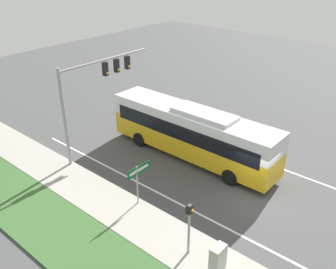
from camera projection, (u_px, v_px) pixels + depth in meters
name	position (u px, v px, depth m)	size (l,w,h in m)	color
ground_plane	(253.00, 193.00, 21.93)	(80.00, 80.00, 0.00)	#4C4C4F
sidewalk	(189.00, 251.00, 17.70)	(2.80, 80.00, 0.12)	#ADA89E
lane_divider_near	(219.00, 224.00, 19.48)	(0.14, 30.00, 0.01)	silver
lane_divider_far	(281.00, 168.00, 24.36)	(0.14, 30.00, 0.01)	silver
bus	(192.00, 131.00, 24.84)	(2.60, 12.28, 3.62)	gold
signal_gantry	(94.00, 85.00, 24.25)	(7.38, 0.41, 6.61)	#939399
pedestrian_signal	(189.00, 221.00, 16.72)	(0.28, 0.34, 2.87)	#939399
street_sign	(138.00, 176.00, 20.23)	(1.68, 0.08, 2.50)	#939399
utility_cabinet	(218.00, 258.00, 16.35)	(0.78, 0.46, 1.29)	#A8A8A3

